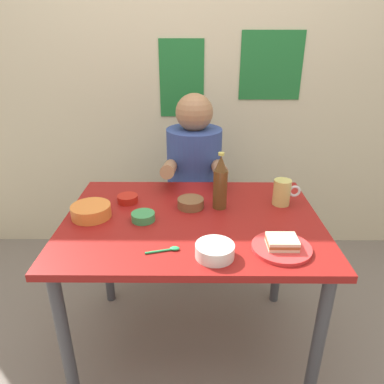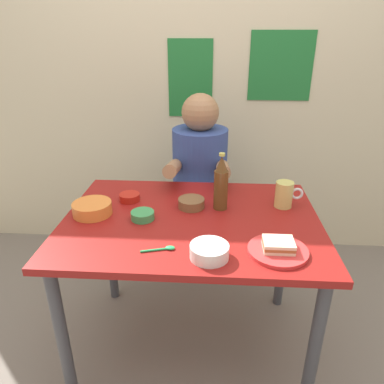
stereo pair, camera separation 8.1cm
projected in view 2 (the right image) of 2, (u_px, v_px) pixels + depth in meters
ground_plane at (191, 344)px, 1.84m from camera, size 6.00×6.00×0.00m
wall_back at (202, 62)px, 2.26m from camera, size 4.40×0.09×2.60m
dining_table at (191, 236)px, 1.57m from camera, size 1.10×0.80×0.74m
stool at (199, 225)px, 2.27m from camera, size 0.34×0.34×0.45m
person_seated at (200, 164)px, 2.09m from camera, size 0.33×0.56×0.72m
plate_orange at (278, 251)px, 1.29m from camera, size 0.22×0.22×0.01m
sandwich at (278, 245)px, 1.28m from camera, size 0.11×0.09×0.04m
beer_mug at (284, 194)px, 1.61m from camera, size 0.13×0.08×0.12m
beer_bottle at (221, 184)px, 1.57m from camera, size 0.06×0.06×0.26m
dip_bowl_green at (143, 215)px, 1.52m from camera, size 0.10×0.10×0.03m
sambal_bowl_red at (130, 197)px, 1.69m from camera, size 0.10×0.10×0.03m
condiment_bowl_brown at (191, 203)px, 1.62m from camera, size 0.12×0.12×0.04m
rice_bowl_white at (209, 251)px, 1.26m from camera, size 0.14×0.14×0.05m
soup_bowl_orange at (92, 208)px, 1.56m from camera, size 0.17×0.17×0.05m
spoon at (164, 249)px, 1.31m from camera, size 0.13×0.05×0.01m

